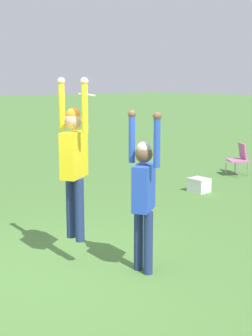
# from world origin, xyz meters

# --- Properties ---
(ground_plane) EXTENTS (120.00, 120.00, 0.00)m
(ground_plane) POSITION_xyz_m (0.00, 0.00, 0.00)
(ground_plane) COLOR #4C7A38
(person_jumping) EXTENTS (0.62, 0.50, 2.14)m
(person_jumping) POSITION_xyz_m (-0.10, 0.28, 1.47)
(person_jumping) COLOR navy
(person_jumping) RESTS_ON ground_plane
(person_defending) EXTENTS (0.56, 0.45, 2.07)m
(person_defending) POSITION_xyz_m (0.70, 0.78, 1.10)
(person_defending) COLOR navy
(person_defending) RESTS_ON ground_plane
(frisbee) EXTENTS (0.22, 0.22, 0.05)m
(frisbee) POSITION_xyz_m (0.10, 0.36, 2.26)
(frisbee) COLOR white
(camping_chair_0) EXTENTS (0.65, 0.71, 0.83)m
(camping_chair_0) POSITION_xyz_m (-2.26, 6.87, 0.48)
(camping_chair_0) COLOR gray
(camping_chair_0) RESTS_ON ground_plane
(cooler_box) EXTENTS (0.42, 0.35, 0.31)m
(cooler_box) POSITION_xyz_m (-1.71, 4.67, 0.15)
(cooler_box) COLOR white
(cooler_box) RESTS_ON ground_plane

